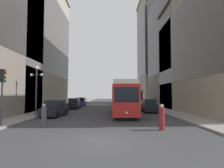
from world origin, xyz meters
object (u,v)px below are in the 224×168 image
(parked_car_right_far, at_px, (149,106))
(lamp_post_left_near, at_px, (36,83))
(parked_car_left_far, at_px, (55,109))
(pedestrian_crossing_near, at_px, (44,116))
(parked_car_left_near, at_px, (74,104))
(parked_car_left_mid, at_px, (81,102))
(pedestrian_crossing_far, at_px, (162,118))
(transit_bus, at_px, (133,97))
(streetcar, at_px, (123,97))
(traffic_light_near_left, at_px, (3,82))

(parked_car_right_far, height_order, lamp_post_left_near, lamp_post_left_near)
(parked_car_right_far, xyz_separation_m, parked_car_left_far, (-11.70, -4.58, 0.00))
(parked_car_left_far, distance_m, pedestrian_crossing_near, 7.00)
(parked_car_left_near, relative_size, lamp_post_left_near, 0.80)
(parked_car_left_mid, distance_m, pedestrian_crossing_far, 29.43)
(transit_bus, bearing_deg, pedestrian_crossing_near, -109.91)
(pedestrian_crossing_far, bearing_deg, pedestrian_crossing_near, -147.79)
(parked_car_left_near, relative_size, pedestrian_crossing_far, 2.45)
(parked_car_right_far, bearing_deg, streetcar, 35.31)
(traffic_light_near_left, bearing_deg, transit_bus, 65.72)
(pedestrian_crossing_far, bearing_deg, streetcar, 143.22)
(lamp_post_left_near, bearing_deg, parked_car_left_far, 19.16)
(streetcar, relative_size, lamp_post_left_near, 2.45)
(parked_car_left_near, distance_m, traffic_light_near_left, 19.08)
(parked_car_left_mid, relative_size, pedestrian_crossing_far, 2.52)
(streetcar, height_order, lamp_post_left_near, lamp_post_left_near)
(transit_bus, xyz_separation_m, parked_car_left_far, (-11.47, -21.57, -1.10))
(pedestrian_crossing_far, bearing_deg, parked_car_left_near, 159.03)
(transit_bus, xyz_separation_m, parked_car_right_far, (0.23, -16.99, -1.10))
(parked_car_left_near, xyz_separation_m, parked_car_left_mid, (-0.00, 8.01, 0.00))
(pedestrian_crossing_far, bearing_deg, parked_car_left_far, -178.22)
(parked_car_left_mid, bearing_deg, parked_car_left_far, -90.95)
(parked_car_left_far, bearing_deg, parked_car_right_far, 24.52)
(lamp_post_left_near, bearing_deg, transit_bus, 58.98)
(traffic_light_near_left, bearing_deg, lamp_post_left_near, 91.80)
(pedestrian_crossing_near, bearing_deg, parked_car_left_far, -0.51)
(pedestrian_crossing_far, xyz_separation_m, lamp_post_left_near, (-11.75, 7.81, 2.90))
(parked_car_left_mid, distance_m, lamp_post_left_near, 20.22)
(parked_car_right_far, bearing_deg, parked_car_left_near, -26.65)
(parked_car_right_far, relative_size, lamp_post_left_near, 0.79)
(streetcar, bearing_deg, transit_bus, 79.94)
(parked_car_left_mid, bearing_deg, transit_bus, 10.42)
(parked_car_left_far, xyz_separation_m, traffic_light_near_left, (-1.68, -7.59, 2.52))
(parked_car_left_near, height_order, pedestrian_crossing_far, parked_car_left_near)
(parked_car_right_far, xyz_separation_m, pedestrian_crossing_far, (-1.85, -13.05, -0.01))
(parked_car_left_far, distance_m, pedestrian_crossing_far, 12.99)
(pedestrian_crossing_far, height_order, traffic_light_near_left, traffic_light_near_left)
(parked_car_left_near, bearing_deg, pedestrian_crossing_near, -87.06)
(streetcar, bearing_deg, pedestrian_crossing_near, -125.87)
(pedestrian_crossing_far, bearing_deg, transit_bus, 129.40)
(transit_bus, distance_m, parked_car_right_far, 17.03)
(streetcar, relative_size, parked_car_left_near, 3.05)
(parked_car_left_mid, xyz_separation_m, pedestrian_crossing_far, (9.85, -27.73, -0.01))
(parked_car_left_mid, distance_m, parked_car_left_far, 19.26)
(traffic_light_near_left, distance_m, lamp_post_left_near, 6.94)
(parked_car_left_mid, distance_m, traffic_light_near_left, 27.02)
(parked_car_left_near, distance_m, lamp_post_left_near, 12.40)
(streetcar, bearing_deg, pedestrian_crossing_far, -78.74)
(parked_car_left_mid, distance_m, parked_car_right_far, 18.78)
(traffic_light_near_left, height_order, lamp_post_left_near, lamp_post_left_near)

